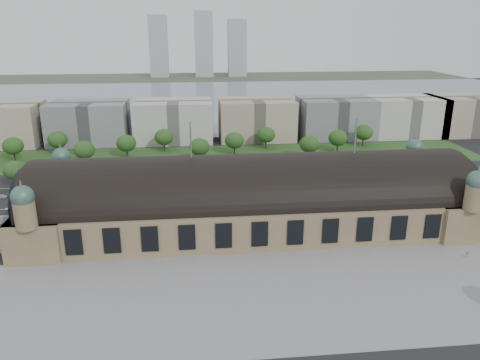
{
  "coord_description": "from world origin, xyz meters",
  "views": [
    {
      "loc": [
        -19.46,
        -148.4,
        66.77
      ],
      "look_at": [
        -2.91,
        9.85,
        14.0
      ],
      "focal_mm": 35.0,
      "sensor_mm": 36.0,
      "label": 1
    }
  ],
  "objects": [
    {
      "name": "ground",
      "position": [
        0.0,
        0.0,
        0.0
      ],
      "size": [
        900.0,
        900.0,
        0.0
      ],
      "primitive_type": "plane",
      "color": "black",
      "rests_on": "ground"
    },
    {
      "name": "station",
      "position": [
        0.0,
        0.0,
        10.28
      ],
      "size": [
        150.0,
        48.4,
        44.3
      ],
      "color": "#897755",
      "rests_on": "ground"
    },
    {
      "name": "plaza_south",
      "position": [
        10.0,
        -44.0,
        0.0
      ],
      "size": [
        190.0,
        48.0,
        0.12
      ],
      "primitive_type": "cube",
      "color": "gray",
      "rests_on": "ground"
    },
    {
      "name": "road_slab",
      "position": [
        -20.0,
        38.0,
        0.0
      ],
      "size": [
        260.0,
        26.0,
        0.1
      ],
      "primitive_type": "cube",
      "color": "black",
      "rests_on": "ground"
    },
    {
      "name": "grass_belt",
      "position": [
        -15.0,
        93.0,
        0.0
      ],
      "size": [
        300.0,
        45.0,
        0.1
      ],
      "primitive_type": "cube",
      "color": "#285321",
      "rests_on": "ground"
    },
    {
      "name": "petrol_station",
      "position": [
        -53.91,
        65.28,
        2.95
      ],
      "size": [
        14.0,
        13.0,
        5.05
      ],
      "color": "orange",
      "rests_on": "ground"
    },
    {
      "name": "lake",
      "position": [
        0.0,
        298.0,
        0.0
      ],
      "size": [
        700.0,
        320.0,
        0.08
      ],
      "primitive_type": "cube",
      "color": "slate",
      "rests_on": "ground"
    },
    {
      "name": "far_shore",
      "position": [
        0.0,
        498.0,
        0.0
      ],
      "size": [
        700.0,
        120.0,
        0.14
      ],
      "primitive_type": "cube",
      "color": "#44513D",
      "rests_on": "ground"
    },
    {
      "name": "far_tower_left",
      "position": [
        -60.0,
        508.0,
        40.0
      ],
      "size": [
        24.0,
        24.0,
        80.0
      ],
      "primitive_type": "cube",
      "color": "#9EA8B2",
      "rests_on": "ground"
    },
    {
      "name": "far_tower_mid",
      "position": [
        0.0,
        508.0,
        42.5
      ],
      "size": [
        24.0,
        24.0,
        85.0
      ],
      "primitive_type": "cube",
      "color": "#9EA8B2",
      "rests_on": "ground"
    },
    {
      "name": "far_tower_right",
      "position": [
        45.0,
        508.0,
        37.5
      ],
      "size": [
        24.0,
        24.0,
        75.0
      ],
      "primitive_type": "cube",
      "color": "#9EA8B2",
      "rests_on": "ground"
    },
    {
      "name": "office_1",
      "position": [
        -130.0,
        133.0,
        12.0
      ],
      "size": [
        45.0,
        32.0,
        24.0
      ],
      "primitive_type": "cube",
      "color": "#B1A48B",
      "rests_on": "ground"
    },
    {
      "name": "office_2",
      "position": [
        -80.0,
        133.0,
        12.0
      ],
      "size": [
        45.0,
        32.0,
        24.0
      ],
      "primitive_type": "cube",
      "color": "gray",
      "rests_on": "ground"
    },
    {
      "name": "office_3",
      "position": [
        -30.0,
        133.0,
        12.0
      ],
      "size": [
        45.0,
        32.0,
        24.0
      ],
      "primitive_type": "cube",
      "color": "beige",
      "rests_on": "ground"
    },
    {
      "name": "office_4",
      "position": [
        20.0,
        133.0,
        12.0
      ],
      "size": [
        45.0,
        32.0,
        24.0
      ],
      "primitive_type": "cube",
      "color": "#B1A48B",
      "rests_on": "ground"
    },
    {
      "name": "office_5",
      "position": [
        70.0,
        133.0,
        12.0
      ],
      "size": [
        45.0,
        32.0,
        24.0
      ],
      "primitive_type": "cube",
      "color": "gray",
      "rests_on": "ground"
    },
    {
      "name": "office_6",
      "position": [
        115.0,
        133.0,
        12.0
      ],
      "size": [
        45.0,
        32.0,
        24.0
      ],
      "primitive_type": "cube",
      "color": "beige",
      "rests_on": "ground"
    },
    {
      "name": "office_7",
      "position": [
        155.0,
        133.0,
        12.0
      ],
      "size": [
        45.0,
        32.0,
        24.0
      ],
      "primitive_type": "cube",
      "color": "#B1A48B",
      "rests_on": "ground"
    },
    {
      "name": "tree_row_1",
      "position": [
        -96.0,
        53.0,
        7.43
      ],
      "size": [
        9.6,
        9.6,
        11.52
      ],
      "color": "#2D2116",
      "rests_on": "ground"
    },
    {
      "name": "tree_row_2",
      "position": [
        -72.0,
        53.0,
        7.43
      ],
      "size": [
        9.6,
        9.6,
        11.52
      ],
      "color": "#2D2116",
      "rests_on": "ground"
    },
    {
      "name": "tree_row_3",
      "position": [
        -48.0,
        53.0,
        7.43
      ],
      "size": [
        9.6,
        9.6,
        11.52
      ],
      "color": "#2D2116",
      "rests_on": "ground"
    },
    {
      "name": "tree_row_4",
      "position": [
        -24.0,
        53.0,
        7.43
      ],
      "size": [
        9.6,
        9.6,
        11.52
      ],
      "color": "#2D2116",
      "rests_on": "ground"
    },
    {
      "name": "tree_row_5",
      "position": [
        0.0,
        53.0,
        7.43
      ],
      "size": [
        9.6,
        9.6,
        11.52
      ],
      "color": "#2D2116",
      "rests_on": "ground"
    },
    {
      "name": "tree_row_6",
      "position": [
        24.0,
        53.0,
        7.43
      ],
      "size": [
        9.6,
        9.6,
        11.52
      ],
      "color": "#2D2116",
      "rests_on": "ground"
    },
    {
      "name": "tree_row_7",
      "position": [
        48.0,
        53.0,
        7.43
      ],
      "size": [
        9.6,
        9.6,
        11.52
      ],
      "color": "#2D2116",
      "rests_on": "ground"
    },
    {
      "name": "tree_row_8",
      "position": [
        72.0,
        53.0,
        7.43
      ],
      "size": [
        9.6,
        9.6,
        11.52
      ],
      "color": "#2D2116",
      "rests_on": "ground"
    },
    {
      "name": "tree_row_9",
      "position": [
        96.0,
        53.0,
        7.43
      ],
      "size": [
        9.6,
        9.6,
        11.52
      ],
      "color": "#2D2116",
      "rests_on": "ground"
    },
    {
      "name": "tree_belt_1",
      "position": [
        -111.0,
        95.0,
        8.05
      ],
      "size": [
        10.4,
        10.4,
        12.48
      ],
      "color": "#2D2116",
      "rests_on": "ground"
    },
    {
      "name": "tree_belt_2",
      "position": [
        -92.0,
        107.0,
        8.05
      ],
      "size": [
        10.4,
        10.4,
        12.48
      ],
      "color": "#2D2116",
      "rests_on": "ground"
    },
    {
      "name": "tree_belt_3",
      "position": [
        -73.0,
        83.0,
        8.05
      ],
      "size": [
        10.4,
        10.4,
        12.48
      ],
      "color": "#2D2116",
      "rests_on": "ground"
    },
    {
      "name": "tree_belt_4",
      "position": [
        -54.0,
        95.0,
        8.05
      ],
      "size": [
        10.4,
        10.4,
        12.48
      ],
      "color": "#2D2116",
      "rests_on": "ground"
    },
    {
      "name": "tree_belt_5",
      "position": [
        -35.0,
        107.0,
        8.05
      ],
      "size": [
        10.4,
        10.4,
        12.48
      ],
      "color": "#2D2116",
      "rests_on": "ground"
    },
    {
      "name": "tree_belt_6",
      "position": [
        -16.0,
        83.0,
        8.05
      ],
      "size": [
        10.4,
        10.4,
        12.48
      ],
      "color": "#2D2116",
      "rests_on": "ground"
    },
    {
      "name": "tree_belt_7",
      "position": [
        3.0,
        95.0,
        8.05
      ],
      "size": [
        10.4,
        10.4,
        12.48
      ],
      "color": "#2D2116",
      "rests_on": "ground"
    },
    {
      "name": "tree_belt_8",
      "position": [
        22.0,
        107.0,
        8.05
      ],
      "size": [
        10.4,
        10.4,
        12.48
      ],
      "color": "#2D2116",
      "rests_on": "ground"
    },
    {
      "name": "tree_belt_9",
      "position": [
        41.0,
        83.0,
        8.05
      ],
      "size": [
        10.4,
        10.4,
        12.48
      ],
      "color": "#2D2116",
      "rests_on": "ground"
    },
    {
      "name": "tree_belt_10",
      "position": [
        60.0,
        95.0,
        8.05
      ],
      "size": [
        10.4,
        10.4,
        12.48
      ],
      "color": "#2D2116",
      "rests_on": "ground"
    },
    {
      "name": "tree_belt_11",
      "position": [
        79.0,
        107.0,
        8.05
      ],
      "size": [
        10.4,
        10.4,
        12.48
      ],
      "color": "#2D2116",
      "rests_on": "ground"
    },
    {
      "name": "traffic_car_0",
      "position": [
        -97.66,
        38.47,
        0.77
      ],
      "size": [
        4.63,
        2.05,
        1.55
      ],
      "primitive_type": "imported",
      "rotation": [
        0.0,
        0.0,
        -1.52
      ],
      "color": "silver",
      "rests_on": "ground"
    },
    {
      "name": "traffic_car_3",
      "position": [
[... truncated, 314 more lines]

